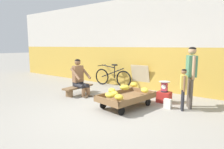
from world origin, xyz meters
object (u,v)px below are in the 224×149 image
Objects in this scene: sign_board at (141,77)px; customer_child at (183,85)px; customer_adult at (191,70)px; shopping_bag at (168,104)px; banana_cart at (126,98)px; vendor_seated at (80,77)px; bicycle_near_left at (112,77)px; weighing_scale at (164,86)px; low_bench at (78,88)px; plastic_crate at (164,97)px.

sign_board is 2.53m from customer_child.
customer_adult is 1.01m from shopping_bag.
banana_cart is 1.54× the size of customer_child.
banana_cart is at bearing -5.60° from vendor_seated.
bicycle_near_left reaches higher than banana_cart.
shopping_bag is at bearing 31.63° from banana_cart.
vendor_seated reaches higher than banana_cart.
customer_adult is (0.69, -0.05, 0.50)m from weighing_scale.
banana_cart is 1.75m from customer_adult.
customer_adult is at bearing 43.12° from shopping_bag.
bicycle_near_left is 3.12m from shopping_bag.
vendor_seated is (0.09, -0.01, 0.37)m from low_bench.
low_bench is 2.70m from weighing_scale.
bicycle_near_left is (-2.50, 0.96, -0.10)m from weighing_scale.
vendor_seated is at bearing -172.20° from customer_child.
customer_adult is at bearing 77.22° from customer_child.
bicycle_near_left is 1.64× the size of customer_child.
bicycle_near_left is 1.15m from sign_board.
weighing_scale is (2.57, 0.79, 0.25)m from low_bench.
vendor_seated is 4.75× the size of shopping_bag.
shopping_bag is (2.78, -1.40, -0.23)m from bicycle_near_left.
customer_child is (3.12, -1.33, 0.27)m from bicycle_near_left.
customer_child is at bearing -31.38° from plastic_crate.
sign_board is at bearing 142.33° from customer_child.
sign_board is at bearing 60.75° from vendor_seated.
customer_child is at bearing 26.38° from banana_cart.
low_bench is 2.30m from sign_board.
plastic_crate is (2.57, 0.79, -0.05)m from low_bench.
customer_adult is 1.51× the size of customer_child.
vendor_seated is at bearing -162.08° from weighing_scale.
sign_board reaches higher than banana_cart.
customer_adult reaches higher than bicycle_near_left.
banana_cart is at bearing -144.32° from customer_adult.
plastic_crate is at bearing 90.00° from weighing_scale.
plastic_crate is 1.06m from customer_adult.
low_bench is 2.87m from shopping_bag.
plastic_crate is 1.83m from sign_board.
customer_child is 0.61m from shopping_bag.
plastic_crate is 0.36× the size of customer_child.
plastic_crate is 0.30m from weighing_scale.
banana_cart is at bearing -148.37° from shopping_bag.
weighing_scale is 0.30× the size of customer_child.
low_bench is 4.61× the size of shopping_bag.
plastic_crate reaches higher than shopping_bag.
banana_cart is 2.71m from bicycle_near_left.
shopping_bag is (0.89, 0.55, -0.12)m from banana_cart.
weighing_scale reaches higher than low_bench.
low_bench is (-1.96, 0.20, -0.04)m from banana_cart.
vendor_seated is 3.80× the size of weighing_scale.
plastic_crate is 2.69m from bicycle_near_left.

